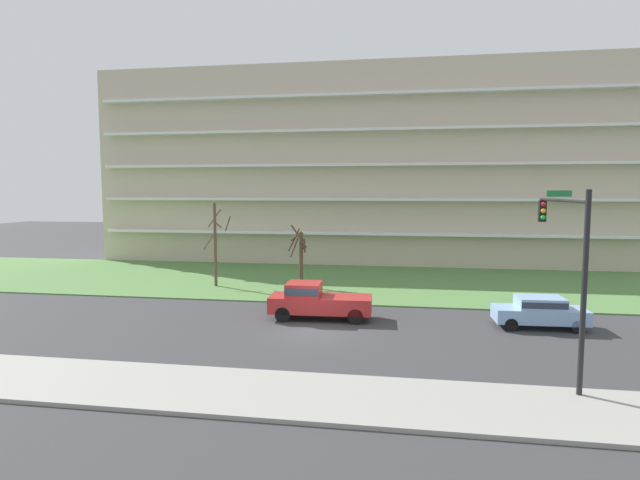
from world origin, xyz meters
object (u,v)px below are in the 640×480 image
(tree_far_left, at_px, (216,242))
(sedan_blue_center_left, at_px, (540,311))
(tree_left, at_px, (300,254))
(pickup_red_near_left, at_px, (316,300))
(traffic_signal_mast, at_px, (567,250))

(tree_far_left, bearing_deg, sedan_blue_center_left, -21.80)
(tree_left, distance_m, pickup_red_near_left, 9.20)
(traffic_signal_mast, bearing_deg, tree_left, 129.29)
(sedan_blue_center_left, bearing_deg, traffic_signal_mast, 80.10)
(tree_far_left, distance_m, traffic_signal_mast, 24.28)
(sedan_blue_center_left, relative_size, traffic_signal_mast, 0.65)
(tree_left, height_order, traffic_signal_mast, traffic_signal_mast)
(traffic_signal_mast, bearing_deg, pickup_red_near_left, 145.26)
(pickup_red_near_left, relative_size, traffic_signal_mast, 0.80)
(tree_far_left, xyz_separation_m, pickup_red_near_left, (8.59, -7.97, -2.20))
(pickup_red_near_left, xyz_separation_m, sedan_blue_center_left, (11.30, 0.01, -0.14))
(tree_far_left, relative_size, traffic_signal_mast, 0.87)
(tree_far_left, relative_size, sedan_blue_center_left, 1.34)
(tree_left, bearing_deg, sedan_blue_center_left, -31.94)
(tree_left, bearing_deg, traffic_signal_mast, -50.71)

